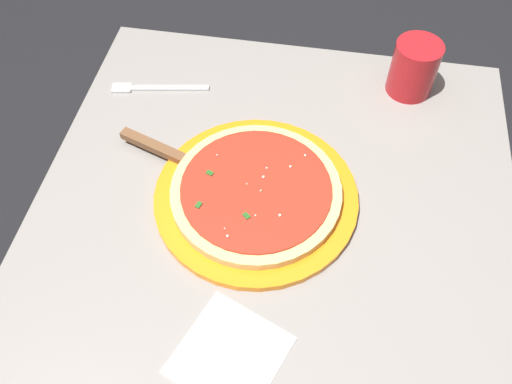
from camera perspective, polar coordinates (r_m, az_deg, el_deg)
ground_plane at (r=1.56m, az=1.05°, el=-17.96°), size 5.00×5.00×0.00m
restaurant_table at (r=1.00m, az=1.56°, el=-7.53°), size 0.84×0.79×0.76m
serving_plate at (r=0.88m, az=0.00°, el=-0.51°), size 0.33×0.33×0.01m
pizza at (r=0.86m, az=-0.00°, el=0.11°), size 0.28×0.28×0.02m
pizza_server at (r=0.92m, az=-8.82°, el=3.86°), size 0.11×0.22×0.01m
cup_tall_drink at (r=1.06m, az=16.46°, el=12.55°), size 0.09×0.09×0.10m
napkin_folded_right at (r=0.76m, az=-2.81°, el=-16.94°), size 0.18×0.17×0.00m
fork at (r=1.07m, az=-10.79°, el=10.83°), size 0.05×0.19×0.00m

